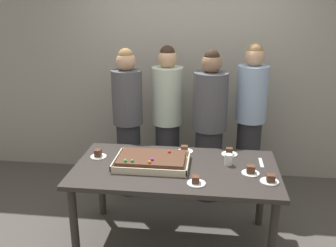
# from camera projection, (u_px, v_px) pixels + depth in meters

# --- Properties ---
(ground_plane) EXTENTS (12.00, 12.00, 0.00)m
(ground_plane) POSITION_uv_depth(u_px,v_px,m) (175.00, 241.00, 3.51)
(ground_plane) COLOR #4C4742
(interior_back_panel) EXTENTS (8.00, 0.12, 3.00)m
(interior_back_panel) POSITION_uv_depth(u_px,v_px,m) (189.00, 57.00, 4.54)
(interior_back_panel) COLOR #9E998E
(interior_back_panel) RESTS_ON ground_plane
(party_table) EXTENTS (1.78, 0.95, 0.77)m
(party_table) POSITION_uv_depth(u_px,v_px,m) (175.00, 176.00, 3.29)
(party_table) COLOR #2D2826
(party_table) RESTS_ON ground_plane
(sheet_cake) EXTENTS (0.65, 0.43, 0.11)m
(sheet_cake) POSITION_uv_depth(u_px,v_px,m) (152.00, 161.00, 3.30)
(sheet_cake) COLOR beige
(sheet_cake) RESTS_ON party_table
(plated_slice_near_left) EXTENTS (0.15, 0.15, 0.07)m
(plated_slice_near_left) POSITION_uv_depth(u_px,v_px,m) (251.00, 171.00, 3.14)
(plated_slice_near_left) COLOR white
(plated_slice_near_left) RESTS_ON party_table
(plated_slice_near_right) EXTENTS (0.15, 0.15, 0.06)m
(plated_slice_near_right) POSITION_uv_depth(u_px,v_px,m) (185.00, 150.00, 3.58)
(plated_slice_near_right) COLOR white
(plated_slice_near_right) RESTS_ON party_table
(plated_slice_far_left) EXTENTS (0.15, 0.15, 0.07)m
(plated_slice_far_left) POSITION_uv_depth(u_px,v_px,m) (270.00, 180.00, 2.99)
(plated_slice_far_left) COLOR white
(plated_slice_far_left) RESTS_ON party_table
(plated_slice_far_right) EXTENTS (0.15, 0.15, 0.07)m
(plated_slice_far_right) POSITION_uv_depth(u_px,v_px,m) (229.00, 153.00, 3.51)
(plated_slice_far_right) COLOR white
(plated_slice_far_right) RESTS_ON party_table
(plated_slice_center_front) EXTENTS (0.15, 0.15, 0.07)m
(plated_slice_center_front) POSITION_uv_depth(u_px,v_px,m) (196.00, 181.00, 2.96)
(plated_slice_center_front) COLOR white
(plated_slice_center_front) RESTS_ON party_table
(plated_slice_center_back) EXTENTS (0.15, 0.15, 0.07)m
(plated_slice_center_back) POSITION_uv_depth(u_px,v_px,m) (98.00, 155.00, 3.46)
(plated_slice_center_back) COLOR white
(plated_slice_center_back) RESTS_ON party_table
(drink_cup_nearest) EXTENTS (0.07, 0.07, 0.10)m
(drink_cup_nearest) POSITION_uv_depth(u_px,v_px,m) (228.00, 160.00, 3.30)
(drink_cup_nearest) COLOR white
(drink_cup_nearest) RESTS_ON party_table
(cake_server_utensil) EXTENTS (0.03, 0.20, 0.01)m
(cake_server_utensil) POSITION_uv_depth(u_px,v_px,m) (261.00, 163.00, 3.34)
(cake_server_utensil) COLOR silver
(cake_server_utensil) RESTS_ON party_table
(person_serving_front) EXTENTS (0.37, 0.37, 1.69)m
(person_serving_front) POSITION_uv_depth(u_px,v_px,m) (209.00, 125.00, 4.04)
(person_serving_front) COLOR #28282D
(person_serving_front) RESTS_ON ground_plane
(person_green_shirt_behind) EXTENTS (0.35, 0.35, 1.70)m
(person_green_shirt_behind) POSITION_uv_depth(u_px,v_px,m) (167.00, 118.00, 4.25)
(person_green_shirt_behind) COLOR #28282D
(person_green_shirt_behind) RESTS_ON ground_plane
(person_striped_tie_right) EXTENTS (0.34, 0.34, 1.74)m
(person_striped_tie_right) POSITION_uv_depth(u_px,v_px,m) (250.00, 119.00, 4.11)
(person_striped_tie_right) COLOR #28282D
(person_striped_tie_right) RESTS_ON ground_plane
(person_far_right_suit) EXTENTS (0.33, 0.33, 1.68)m
(person_far_right_suit) POSITION_uv_depth(u_px,v_px,m) (128.00, 121.00, 4.14)
(person_far_right_suit) COLOR #28282D
(person_far_right_suit) RESTS_ON ground_plane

